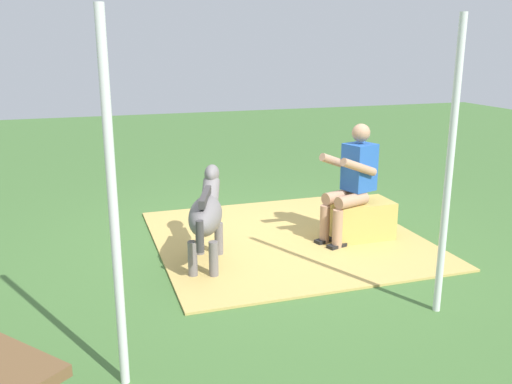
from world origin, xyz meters
The scene contains 8 objects.
ground_plane centered at (0.00, 0.00, 0.00)m, with size 24.00×24.00×0.00m, color #426B33.
hay_patch centered at (-0.26, -0.05, 0.01)m, with size 2.93×2.92×0.02m, color tan.
hay_bale centered at (-1.06, 0.20, 0.22)m, with size 0.68×0.44×0.45m, color tan.
person_seated centered at (-0.90, 0.23, 0.73)m, with size 0.72×0.55×1.33m.
pony_standing centered at (0.77, 0.36, 0.54)m, with size 0.64×1.30×0.90m.
soda_bottle centered at (-1.73, -0.15, 0.12)m, with size 0.07×0.07×0.24m.
tent_pole_left centered at (-0.83, 1.96, 1.20)m, with size 0.06×0.06×2.40m, color silver.
tent_pole_right centered at (1.76, 2.20, 1.20)m, with size 0.06×0.06×2.40m, color silver.
Camera 1 is at (1.93, 5.53, 2.18)m, focal length 38.87 mm.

